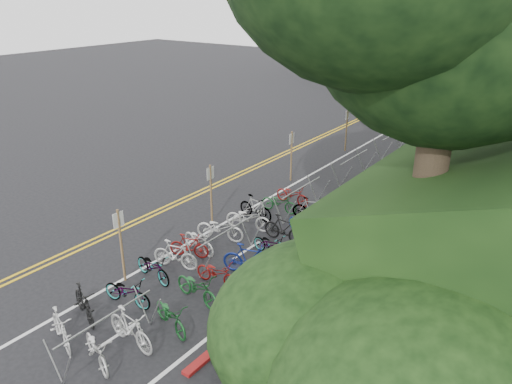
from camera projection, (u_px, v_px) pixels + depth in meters
ground at (102, 271)px, 16.84m from camera, size 120.00×120.00×0.00m
road_markings at (281, 186)px, 24.08m from camera, size 7.47×80.00×0.01m
red_curb at (397, 196)px, 22.75m from camera, size 0.25×28.00×0.10m
bike_rack_front at (107, 326)px, 12.81m from camera, size 1.10×3.03×1.08m
bike_racks_rest at (354, 163)px, 24.65m from camera, size 1.14×23.00×1.17m
signpost_near at (121, 241)px, 15.75m from camera, size 0.08×0.40×2.53m
signposts_rest at (321, 139)px, 26.49m from camera, size 0.08×18.40×2.50m
bike_front at (189, 246)px, 17.55m from camera, size 0.93×1.51×0.88m
bike_valet at (215, 253)px, 16.99m from camera, size 3.47×13.35×1.10m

